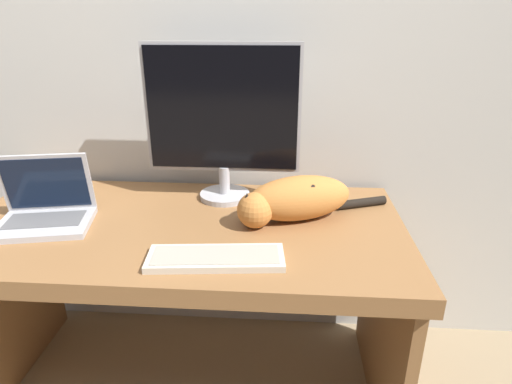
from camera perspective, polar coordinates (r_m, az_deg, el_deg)
wall_back at (r=1.75m, az=-7.71°, el=20.16°), size 6.40×0.06×2.60m
desk at (r=1.54m, az=-9.51°, el=-8.98°), size 1.50×0.75×0.71m
monitor at (r=1.56m, az=-4.47°, el=9.71°), size 0.56×0.19×0.57m
laptop at (r=1.59m, az=-26.32°, el=-2.27°), size 0.33×0.27×0.23m
external_keyboard at (r=1.23m, az=-5.38°, el=-8.73°), size 0.40×0.17×0.02m
cat at (r=1.45m, az=5.16°, el=-0.88°), size 0.53×0.30×0.15m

